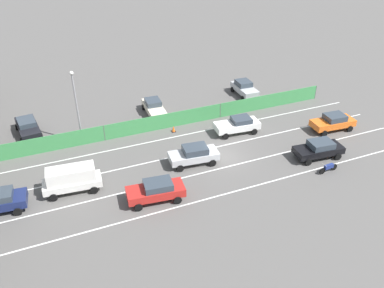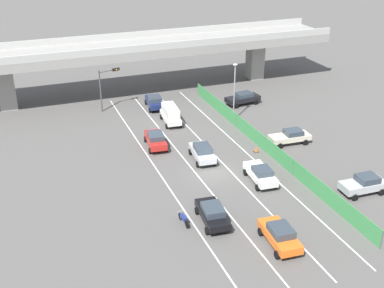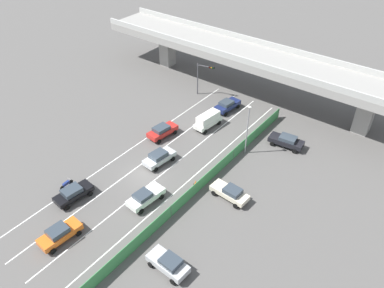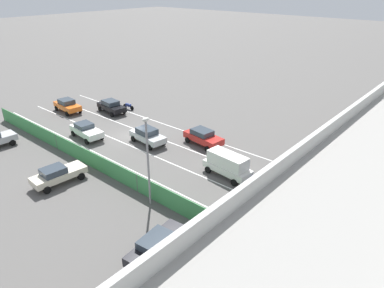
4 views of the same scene
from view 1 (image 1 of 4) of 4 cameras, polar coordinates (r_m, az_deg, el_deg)
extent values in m
plane|color=#565451|center=(37.10, 4.32, -1.78)|extent=(300.00, 300.00, 0.00)
cube|color=silver|center=(32.28, 3.63, -7.43)|extent=(0.14, 42.00, 0.01)
cube|color=silver|center=(34.73, 1.16, -4.23)|extent=(0.14, 42.00, 0.01)
cube|color=silver|center=(37.33, -0.97, -1.45)|extent=(0.14, 42.00, 0.01)
cube|color=silver|center=(40.04, -2.81, 0.96)|extent=(0.14, 42.00, 0.01)
cube|color=#3D8E4C|center=(41.35, -3.84, 3.26)|extent=(0.06, 38.00, 1.66)
cylinder|color=#4C514C|center=(50.16, 17.20, 7.09)|extent=(0.10, 0.10, 1.66)
cylinder|color=#4C514C|center=(43.57, 4.05, 4.78)|extent=(0.10, 0.10, 1.66)
cylinder|color=#4C514C|center=(40.01, -12.41, 1.54)|extent=(0.10, 0.10, 1.66)
cube|color=silver|center=(33.72, -16.68, -5.34)|extent=(2.15, 4.74, 0.60)
cube|color=silver|center=(33.24, -16.90, -4.15)|extent=(1.86, 3.90, 1.12)
cylinder|color=black|center=(33.40, -19.15, -7.22)|extent=(0.28, 0.66, 0.64)
cylinder|color=black|center=(34.79, -19.20, -5.53)|extent=(0.28, 0.66, 0.64)
cylinder|color=black|center=(33.27, -13.80, -6.40)|extent=(0.28, 0.66, 0.64)
cylinder|color=black|center=(34.66, -14.08, -4.74)|extent=(0.28, 0.66, 0.64)
cube|color=#B7BABC|center=(35.62, 0.22, -1.68)|extent=(2.29, 4.56, 0.64)
cube|color=#333D47|center=(35.33, 0.46, -0.80)|extent=(1.82, 2.29, 0.59)
cylinder|color=black|center=(34.82, -1.69, -3.50)|extent=(0.29, 0.66, 0.64)
cylinder|color=black|center=(36.29, -2.45, -1.93)|extent=(0.29, 0.66, 0.64)
cylinder|color=black|center=(35.56, 2.95, -2.71)|extent=(0.29, 0.66, 0.64)
cylinder|color=black|center=(37.00, 2.02, -1.21)|extent=(0.29, 0.66, 0.64)
cylinder|color=black|center=(32.98, -23.59, -8.82)|extent=(0.29, 0.66, 0.64)
cylinder|color=black|center=(34.44, -23.40, -6.92)|extent=(0.29, 0.66, 0.64)
cube|color=silver|center=(40.72, 6.41, 2.65)|extent=(2.24, 4.70, 0.68)
cube|color=#333D47|center=(40.62, 7.04, 3.45)|extent=(1.77, 1.99, 0.48)
cylinder|color=black|center=(39.68, 4.84, 1.10)|extent=(0.28, 0.66, 0.64)
cylinder|color=black|center=(41.15, 3.90, 2.31)|extent=(0.28, 0.66, 0.64)
cylinder|color=black|center=(40.84, 8.86, 1.75)|extent=(0.28, 0.66, 0.64)
cylinder|color=black|center=(42.27, 7.82, 2.90)|extent=(0.28, 0.66, 0.64)
cube|color=red|center=(31.49, -5.23, -6.76)|extent=(2.33, 4.69, 0.67)
cube|color=#333D47|center=(31.16, -4.88, -5.82)|extent=(1.84, 2.36, 0.54)
cylinder|color=black|center=(30.93, -7.64, -8.94)|extent=(0.29, 0.66, 0.64)
cylinder|color=black|center=(32.34, -8.19, -6.94)|extent=(0.29, 0.66, 0.64)
cylinder|color=black|center=(31.35, -2.07, -8.00)|extent=(0.29, 0.66, 0.64)
cylinder|color=black|center=(32.74, -2.87, -6.07)|extent=(0.29, 0.66, 0.64)
cube|color=black|center=(38.27, 17.57, -0.81)|extent=(2.29, 4.66, 0.60)
cube|color=#333D47|center=(38.07, 17.92, -0.03)|extent=(1.83, 2.27, 0.56)
cylinder|color=black|center=(37.09, 16.24, -2.50)|extent=(0.28, 0.66, 0.64)
cylinder|color=black|center=(38.37, 14.84, -1.06)|extent=(0.28, 0.66, 0.64)
cylinder|color=black|center=(38.72, 20.08, -1.71)|extent=(0.28, 0.66, 0.64)
cylinder|color=black|center=(39.94, 18.60, -0.35)|extent=(0.28, 0.66, 0.64)
cube|color=orange|center=(43.45, 19.41, 2.86)|extent=(2.17, 4.59, 0.65)
cube|color=#333D47|center=(43.27, 19.71, 3.61)|extent=(1.76, 2.13, 0.58)
cylinder|color=black|center=(42.18, 18.36, 1.44)|extent=(0.27, 0.65, 0.64)
cylinder|color=black|center=(43.45, 17.00, 2.58)|extent=(0.27, 0.65, 0.64)
cylinder|color=black|center=(43.96, 21.58, 2.03)|extent=(0.27, 0.65, 0.64)
cylinder|color=black|center=(45.18, 20.19, 3.11)|extent=(0.27, 0.65, 0.64)
cylinder|color=black|center=(36.29, 18.09, -3.69)|extent=(0.14, 0.61, 0.60)
cylinder|color=black|center=(37.15, 19.61, -3.12)|extent=(0.14, 0.61, 0.60)
cube|color=navy|center=(36.57, 18.93, -3.04)|extent=(0.34, 0.93, 0.36)
cylinder|color=#B2B2B2|center=(36.03, 18.37, -2.83)|extent=(0.60, 0.07, 0.03)
cube|color=#B2B5B7|center=(49.21, 7.51, 7.77)|extent=(4.33, 2.02, 0.68)
cube|color=#333D47|center=(49.27, 7.36, 8.60)|extent=(1.94, 1.70, 0.58)
cylinder|color=black|center=(48.67, 9.21, 6.71)|extent=(0.65, 0.25, 0.64)
cylinder|color=black|center=(47.84, 7.27, 6.43)|extent=(0.65, 0.25, 0.64)
cylinder|color=black|center=(50.97, 7.66, 7.99)|extent=(0.65, 0.25, 0.64)
cylinder|color=black|center=(50.19, 5.78, 7.74)|extent=(0.65, 0.25, 0.64)
cube|color=beige|center=(44.31, -5.42, 5.10)|extent=(4.72, 2.06, 0.58)
cube|color=#333D47|center=(44.43, -5.59, 5.98)|extent=(2.01, 1.67, 0.54)
cylinder|color=black|center=(43.34, -3.73, 3.89)|extent=(0.65, 0.26, 0.64)
cylinder|color=black|center=(42.96, -6.00, 3.52)|extent=(0.65, 0.26, 0.64)
cylinder|color=black|center=(46.07, -4.83, 5.57)|extent=(0.65, 0.26, 0.64)
cylinder|color=black|center=(45.71, -6.97, 5.23)|extent=(0.65, 0.26, 0.64)
cube|color=black|center=(43.36, -22.36, 2.18)|extent=(4.84, 2.33, 0.64)
cube|color=#333D47|center=(43.29, -22.55, 2.94)|extent=(2.36, 1.85, 0.48)
cylinder|color=black|center=(42.24, -20.66, 1.02)|extent=(0.66, 0.29, 0.64)
cylinder|color=black|center=(42.12, -23.08, 0.40)|extent=(0.66, 0.29, 0.64)
cylinder|color=black|center=(45.06, -21.44, 2.78)|extent=(0.66, 0.29, 0.64)
cylinder|color=black|center=(44.95, -23.71, 2.20)|extent=(0.66, 0.29, 0.64)
cylinder|color=gray|center=(39.04, -16.02, 4.68)|extent=(0.16, 0.16, 6.99)
ellipsoid|color=silver|center=(37.63, -16.82, 9.69)|extent=(0.60, 0.36, 0.28)
cone|color=orange|center=(40.92, -2.66, 2.18)|extent=(0.36, 0.36, 0.64)
cube|color=black|center=(41.07, -2.65, 1.81)|extent=(0.47, 0.47, 0.03)
camera|label=2|loc=(55.05, 62.00, 19.74)|focal=45.66mm
camera|label=3|loc=(68.24, 17.11, 39.99)|focal=35.90mm
camera|label=4|loc=(52.83, -41.67, 19.70)|focal=32.94mm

